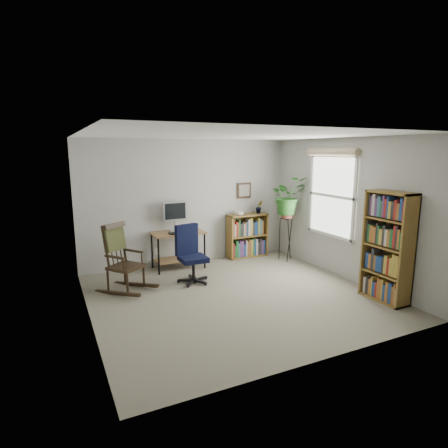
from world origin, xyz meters
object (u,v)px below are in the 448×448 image
desk (178,250)px  office_chair (193,254)px  tall_bookshelf (388,247)px  rocking_chair (125,258)px  low_bookshelf (247,236)px

desk → office_chair: bearing=-92.2°
tall_bookshelf → rocking_chair: bearing=149.2°
office_chair → low_bookshelf: 1.87m
low_bookshelf → tall_bookshelf: (0.70, -2.91, 0.36)m
rocking_chair → low_bookshelf: size_ratio=1.22×
rocking_chair → office_chair: bearing=-41.8°
office_chair → rocking_chair: 1.10m
low_bookshelf → office_chair: bearing=-147.8°
desk → low_bookshelf: size_ratio=1.07×
desk → office_chair: (-0.03, -0.88, 0.15)m
office_chair → rocking_chair: rocking_chair is taller
desk → low_bookshelf: bearing=4.4°
desk → office_chair: 0.89m
desk → rocking_chair: 1.38m
rocking_chair → tall_bookshelf: size_ratio=0.68×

